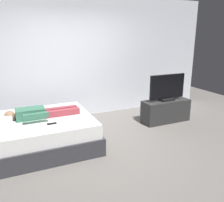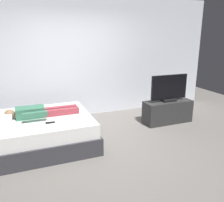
{
  "view_description": "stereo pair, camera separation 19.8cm",
  "coord_description": "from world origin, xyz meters",
  "px_view_note": "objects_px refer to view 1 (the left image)",
  "views": [
    {
      "loc": [
        -1.41,
        -3.55,
        1.95
      ],
      "look_at": [
        0.41,
        0.47,
        0.69
      ],
      "focal_mm": 37.95,
      "sensor_mm": 36.0,
      "label": 1
    },
    {
      "loc": [
        -1.23,
        -3.62,
        1.95
      ],
      "look_at": [
        0.41,
        0.47,
        0.69
      ],
      "focal_mm": 37.95,
      "sensor_mm": 36.0,
      "label": 2
    }
  ],
  "objects_px": {
    "tv_stand": "(166,111)",
    "tv": "(167,88)",
    "person": "(38,113)",
    "bed": "(39,133)",
    "remote": "(52,124)"
  },
  "relations": [
    {
      "from": "bed",
      "to": "tv_stand",
      "type": "bearing_deg",
      "value": 3.06
    },
    {
      "from": "bed",
      "to": "tv",
      "type": "height_order",
      "value": "tv"
    },
    {
      "from": "person",
      "to": "tv_stand",
      "type": "height_order",
      "value": "person"
    },
    {
      "from": "tv_stand",
      "to": "person",
      "type": "bearing_deg",
      "value": -177.83
    },
    {
      "from": "person",
      "to": "tv",
      "type": "relative_size",
      "value": 1.43
    },
    {
      "from": "tv_stand",
      "to": "tv",
      "type": "relative_size",
      "value": 1.25
    },
    {
      "from": "tv",
      "to": "bed",
      "type": "bearing_deg",
      "value": -176.94
    },
    {
      "from": "bed",
      "to": "tv",
      "type": "bearing_deg",
      "value": 3.06
    },
    {
      "from": "remote",
      "to": "tv",
      "type": "xyz_separation_m",
      "value": [
        2.64,
        0.51,
        0.24
      ]
    },
    {
      "from": "person",
      "to": "remote",
      "type": "xyz_separation_m",
      "value": [
        0.15,
        -0.4,
        -0.07
      ]
    },
    {
      "from": "tv_stand",
      "to": "tv",
      "type": "height_order",
      "value": "tv"
    },
    {
      "from": "bed",
      "to": "remote",
      "type": "relative_size",
      "value": 12.7
    },
    {
      "from": "bed",
      "to": "remote",
      "type": "distance_m",
      "value": 0.49
    },
    {
      "from": "bed",
      "to": "person",
      "type": "distance_m",
      "value": 0.36
    },
    {
      "from": "bed",
      "to": "person",
      "type": "bearing_deg",
      "value": 57.31
    }
  ]
}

